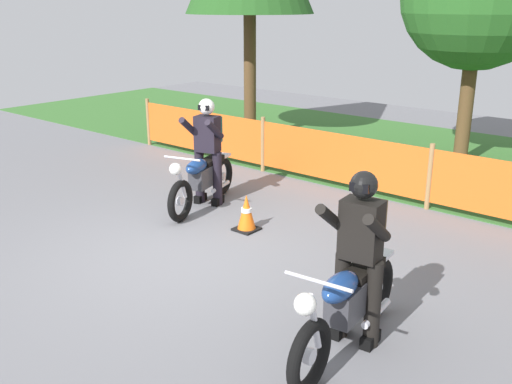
{
  "coord_description": "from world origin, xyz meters",
  "views": [
    {
      "loc": [
        5.1,
        -4.69,
        3.1
      ],
      "look_at": [
        0.82,
        0.42,
        0.9
      ],
      "focal_mm": 40.62,
      "sensor_mm": 36.0,
      "label": 1
    }
  ],
  "objects_px": {
    "motorcycle_trailing": "(347,305)",
    "traffic_cone": "(246,213)",
    "motorcycle_lead": "(202,179)",
    "rider_trailing": "(360,249)",
    "rider_lead": "(208,146)"
  },
  "relations": [
    {
      "from": "motorcycle_trailing",
      "to": "rider_trailing",
      "type": "bearing_deg",
      "value": -179.49
    },
    {
      "from": "rider_lead",
      "to": "rider_trailing",
      "type": "relative_size",
      "value": 1.0
    },
    {
      "from": "rider_lead",
      "to": "traffic_cone",
      "type": "bearing_deg",
      "value": 51.32
    },
    {
      "from": "rider_lead",
      "to": "rider_trailing",
      "type": "height_order",
      "value": "same"
    },
    {
      "from": "motorcycle_lead",
      "to": "rider_trailing",
      "type": "bearing_deg",
      "value": 48.9
    },
    {
      "from": "motorcycle_trailing",
      "to": "traffic_cone",
      "type": "relative_size",
      "value": 3.91
    },
    {
      "from": "motorcycle_lead",
      "to": "rider_lead",
      "type": "bearing_deg",
      "value": -179.49
    },
    {
      "from": "motorcycle_lead",
      "to": "motorcycle_trailing",
      "type": "relative_size",
      "value": 0.94
    },
    {
      "from": "motorcycle_trailing",
      "to": "motorcycle_lead",
      "type": "bearing_deg",
      "value": -123.24
    },
    {
      "from": "rider_lead",
      "to": "rider_trailing",
      "type": "distance_m",
      "value": 4.34
    },
    {
      "from": "rider_trailing",
      "to": "traffic_cone",
      "type": "distance_m",
      "value": 3.09
    },
    {
      "from": "rider_lead",
      "to": "rider_trailing",
      "type": "xyz_separation_m",
      "value": [
        3.87,
        -1.95,
        0.0
      ]
    },
    {
      "from": "motorcycle_trailing",
      "to": "traffic_cone",
      "type": "distance_m",
      "value": 3.16
    },
    {
      "from": "rider_trailing",
      "to": "traffic_cone",
      "type": "relative_size",
      "value": 3.19
    },
    {
      "from": "rider_lead",
      "to": "motorcycle_lead",
      "type": "bearing_deg",
      "value": 0.51
    }
  ]
}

